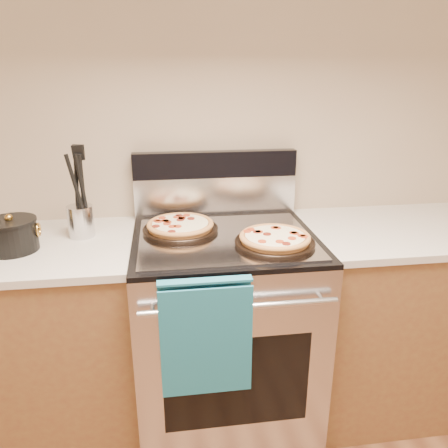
{
  "coord_description": "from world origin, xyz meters",
  "views": [
    {
      "loc": [
        -0.24,
        -0.03,
        1.57
      ],
      "look_at": [
        -0.02,
        1.55,
        1.01
      ],
      "focal_mm": 35.0,
      "sensor_mm": 36.0,
      "label": 1
    }
  ],
  "objects": [
    {
      "name": "backsplash_upper",
      "position": [
        0.0,
        1.96,
        1.16
      ],
      "size": [
        0.76,
        0.06,
        0.12
      ],
      "primitive_type": "cube",
      "color": "black",
      "rests_on": "backsplash_lower"
    },
    {
      "name": "saucepan",
      "position": [
        -0.83,
        1.64,
        0.97
      ],
      "size": [
        0.2,
        0.2,
        0.12
      ],
      "primitive_type": "cylinder",
      "rotation": [
        0.0,
        0.0,
        0.05
      ],
      "color": "black",
      "rests_on": "countertop_left"
    },
    {
      "name": "pepperoni_pizza_back",
      "position": [
        -0.18,
        1.72,
        0.95
      ],
      "size": [
        0.42,
        0.42,
        0.04
      ],
      "primitive_type": null,
      "rotation": [
        0.0,
        0.0,
        0.43
      ],
      "color": "#C27B3B",
      "rests_on": "foil_sheet"
    },
    {
      "name": "countertop_right",
      "position": [
        0.88,
        1.68,
        0.9
      ],
      "size": [
        1.02,
        0.64,
        0.03
      ],
      "primitive_type": "cube",
      "color": "beige",
      "rests_on": "cabinet_right"
    },
    {
      "name": "oven_window",
      "position": [
        0.0,
        1.31,
        0.45
      ],
      "size": [
        0.56,
        0.01,
        0.4
      ],
      "primitive_type": "cube",
      "color": "black",
      "rests_on": "range_body"
    },
    {
      "name": "cabinet_left",
      "position": [
        -0.88,
        1.68,
        0.44
      ],
      "size": [
        1.0,
        0.62,
        0.88
      ],
      "primitive_type": "cube",
      "color": "brown",
      "rests_on": "ground"
    },
    {
      "name": "range_body",
      "position": [
        0.0,
        1.65,
        0.45
      ],
      "size": [
        0.76,
        0.68,
        0.9
      ],
      "primitive_type": "cube",
      "color": "#B7B7BC",
      "rests_on": "ground"
    },
    {
      "name": "foil_sheet",
      "position": [
        0.0,
        1.62,
        0.92
      ],
      "size": [
        0.7,
        0.55,
        0.01
      ],
      "primitive_type": "cube",
      "color": "gray",
      "rests_on": "cooktop"
    },
    {
      "name": "countertop_left",
      "position": [
        -0.88,
        1.68,
        0.9
      ],
      "size": [
        1.02,
        0.64,
        0.03
      ],
      "primitive_type": "cube",
      "color": "beige",
      "rests_on": "cabinet_left"
    },
    {
      "name": "dish_towel",
      "position": [
        -0.12,
        1.27,
        0.7
      ],
      "size": [
        0.32,
        0.05,
        0.42
      ],
      "primitive_type": null,
      "color": "#1B6F88",
      "rests_on": "oven_handle"
    },
    {
      "name": "cooktop",
      "position": [
        0.0,
        1.65,
        0.91
      ],
      "size": [
        0.76,
        0.68,
        0.02
      ],
      "primitive_type": "cube",
      "color": "black",
      "rests_on": "range_body"
    },
    {
      "name": "pepperoni_pizza_front",
      "position": [
        0.18,
        1.52,
        0.95
      ],
      "size": [
        0.39,
        0.39,
        0.04
      ],
      "primitive_type": null,
      "rotation": [
        0.0,
        0.0,
        -0.28
      ],
      "color": "#C27B3B",
      "rests_on": "foil_sheet"
    },
    {
      "name": "wall_back",
      "position": [
        0.0,
        2.0,
        1.35
      ],
      "size": [
        4.0,
        0.0,
        4.0
      ],
      "primitive_type": "plane",
      "rotation": [
        1.57,
        0.0,
        0.0
      ],
      "color": "tan",
      "rests_on": "ground"
    },
    {
      "name": "oven_handle",
      "position": [
        0.0,
        1.27,
        0.8
      ],
      "size": [
        0.7,
        0.03,
        0.03
      ],
      "primitive_type": "cylinder",
      "rotation": [
        0.0,
        1.57,
        0.0
      ],
      "color": "silver",
      "rests_on": "range_body"
    },
    {
      "name": "cabinet_right",
      "position": [
        0.88,
        1.68,
        0.44
      ],
      "size": [
        1.0,
        0.62,
        0.88
      ],
      "primitive_type": "cube",
      "color": "brown",
      "rests_on": "ground"
    },
    {
      "name": "backsplash_lower",
      "position": [
        0.0,
        1.96,
        1.01
      ],
      "size": [
        0.76,
        0.06,
        0.18
      ],
      "primitive_type": "cube",
      "color": "silver",
      "rests_on": "cooktop"
    },
    {
      "name": "utensil_crock",
      "position": [
        -0.59,
        1.76,
        0.98
      ],
      "size": [
        0.11,
        0.11,
        0.13
      ],
      "primitive_type": "cylinder",
      "rotation": [
        0.0,
        0.0,
        -0.07
      ],
      "color": "silver",
      "rests_on": "countertop_left"
    }
  ]
}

